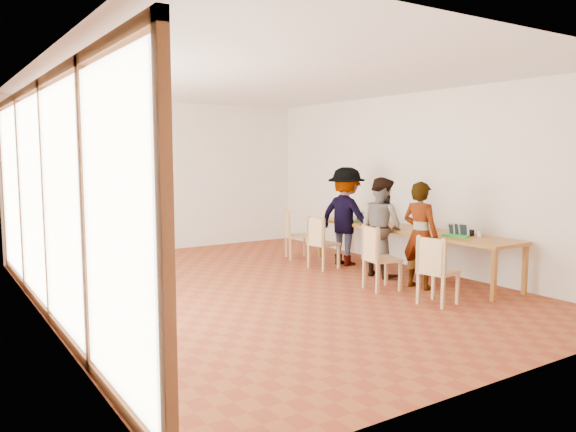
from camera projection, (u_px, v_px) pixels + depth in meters
name	position (u px, v px, depth m)	size (l,w,h in m)	color
ground	(266.00, 288.00, 8.21)	(8.00, 8.00, 0.00)	brown
wall_back	(164.00, 177.00, 11.37)	(6.00, 0.10, 3.00)	white
wall_front	(509.00, 209.00, 4.72)	(6.00, 0.10, 3.00)	white
wall_right	(414.00, 181.00, 9.68)	(0.10, 8.00, 3.00)	white
window_wall	(44.00, 194.00, 6.43)	(0.10, 8.00, 3.00)	white
ceiling	(265.00, 78.00, 7.88)	(6.00, 8.00, 0.04)	white
communal_table	(407.00, 231.00, 9.20)	(0.80, 4.00, 0.75)	#A56A24
side_table	(98.00, 227.00, 9.96)	(0.90, 0.90, 0.75)	#A56A24
chair_near	(435.00, 263.00, 7.23)	(0.49, 0.49, 0.48)	tan
chair_mid	(376.00, 251.00, 8.04)	(0.51, 0.51, 0.50)	tan
chair_far	(320.00, 237.00, 9.52)	(0.47, 0.47, 0.48)	tan
chair_empty	(292.00, 230.00, 10.48)	(0.54, 0.54, 0.48)	tan
chair_spare	(92.00, 256.00, 7.55)	(0.55, 0.55, 0.51)	tan
person_near	(420.00, 235.00, 8.16)	(0.57, 0.37, 1.57)	gray
person_mid	(381.00, 227.00, 8.98)	(0.77, 0.60, 1.59)	gray
person_far	(346.00, 216.00, 9.89)	(1.12, 0.64, 1.73)	gray
laptop_near	(460.00, 233.00, 8.23)	(0.28, 0.30, 0.21)	green
laptop_mid	(452.00, 232.00, 8.32)	(0.21, 0.24, 0.19)	green
laptop_far	(359.00, 218.00, 10.13)	(0.22, 0.24, 0.19)	green
yellow_mug	(424.00, 228.00, 8.87)	(0.11, 0.11, 0.09)	gold
green_bottle	(385.00, 215.00, 9.87)	(0.07, 0.07, 0.28)	#127317
clear_glass	(479.00, 234.00, 8.21)	(0.07, 0.07, 0.09)	silver
condiment_cup	(452.00, 233.00, 8.43)	(0.08, 0.08, 0.06)	white
pink_phone	(435.00, 231.00, 8.78)	(0.05, 0.10, 0.01)	#F33862
black_pouch	(464.00, 232.00, 8.37)	(0.16, 0.26, 0.09)	black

